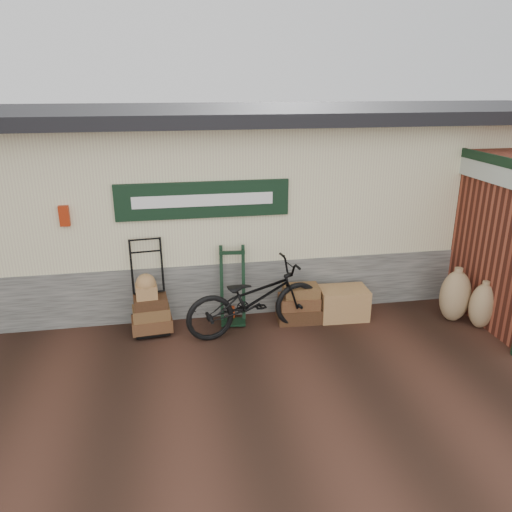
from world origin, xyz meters
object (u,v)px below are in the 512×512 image
(suitcase_stack, at_px, (299,303))
(wicker_hamper, at_px, (343,303))
(porter_trolley, at_px, (149,286))
(bicycle, at_px, (254,295))
(green_barrow, at_px, (233,285))

(suitcase_stack, relative_size, wicker_hamper, 0.89)
(porter_trolley, relative_size, wicker_hamper, 1.88)
(suitcase_stack, distance_m, bicycle, 0.86)
(wicker_hamper, bearing_deg, suitcase_stack, 178.76)
(porter_trolley, bearing_deg, suitcase_stack, -8.39)
(bicycle, bearing_deg, wicker_hamper, -91.50)
(green_barrow, distance_m, bicycle, 0.50)
(green_barrow, bearing_deg, bicycle, -50.13)
(green_barrow, relative_size, wicker_hamper, 1.60)
(porter_trolley, relative_size, green_barrow, 1.17)
(wicker_hamper, bearing_deg, green_barrow, 174.00)
(green_barrow, bearing_deg, suitcase_stack, -2.56)
(green_barrow, height_order, wicker_hamper, green_barrow)
(porter_trolley, distance_m, bicycle, 1.60)
(wicker_hamper, relative_size, bicycle, 0.36)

